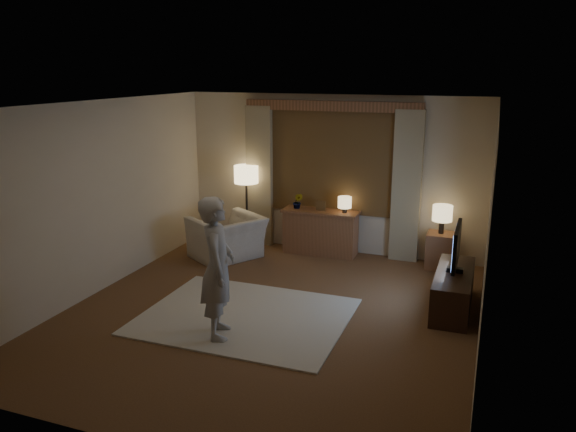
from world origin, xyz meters
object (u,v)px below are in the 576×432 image
at_px(tv_stand, 453,290).
at_px(side_table, 440,251).
at_px(armchair, 227,238).
at_px(person, 218,268).
at_px(sideboard, 320,233).

bearing_deg(tv_stand, side_table, 101.94).
bearing_deg(armchair, tv_stand, 109.08).
xyz_separation_m(armchair, side_table, (3.29, 0.69, -0.06)).
bearing_deg(side_table, armchair, -168.09).
height_order(tv_stand, person, person).
relative_size(armchair, tv_stand, 0.75).
distance_m(sideboard, armchair, 1.55).
relative_size(side_table, tv_stand, 0.40).
height_order(sideboard, person, person).
bearing_deg(armchair, side_table, 133.46).
distance_m(armchair, tv_stand, 3.69).
bearing_deg(tv_stand, armchair, 167.53).
xyz_separation_m(tv_stand, person, (-2.46, -1.72, 0.59)).
bearing_deg(armchair, person, 55.95).
height_order(sideboard, armchair, sideboard).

